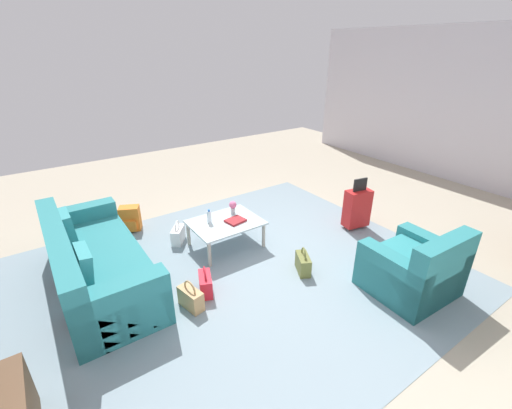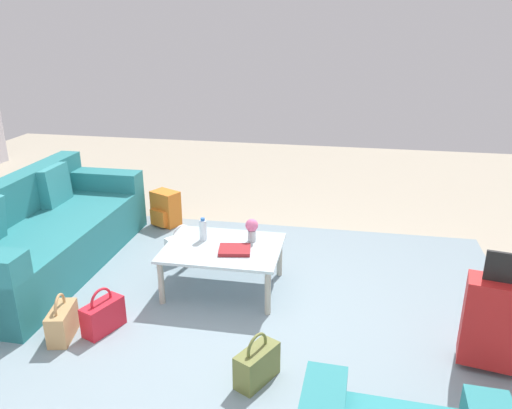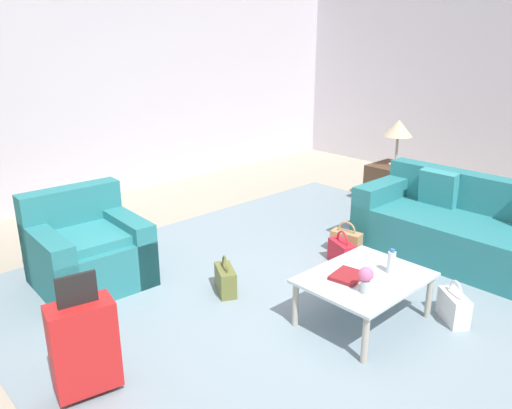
# 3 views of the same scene
# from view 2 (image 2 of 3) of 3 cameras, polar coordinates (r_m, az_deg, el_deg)

# --- Properties ---
(ground_plane) EXTENTS (12.00, 12.00, 0.00)m
(ground_plane) POSITION_cam_2_polar(r_m,az_deg,el_deg) (3.94, 0.32, -13.65)
(ground_plane) COLOR #A89E89
(area_rug) EXTENTS (5.20, 4.40, 0.01)m
(area_rug) POSITION_cam_2_polar(r_m,az_deg,el_deg) (3.91, -9.19, -14.14)
(area_rug) COLOR gray
(area_rug) RESTS_ON ground
(couch) EXTENTS (0.95, 2.31, 0.84)m
(couch) POSITION_cam_2_polar(r_m,az_deg,el_deg) (5.08, -23.50, -3.47)
(couch) COLOR teal
(couch) RESTS_ON ground
(coffee_table) EXTENTS (0.98, 0.76, 0.40)m
(coffee_table) POSITION_cam_2_polar(r_m,az_deg,el_deg) (4.26, -3.79, -5.38)
(coffee_table) COLOR silver
(coffee_table) RESTS_ON ground
(water_bottle) EXTENTS (0.06, 0.06, 0.20)m
(water_bottle) POSITION_cam_2_polar(r_m,az_deg,el_deg) (4.34, -6.07, -2.90)
(water_bottle) COLOR silver
(water_bottle) RESTS_ON coffee_table
(coffee_table_book) EXTENTS (0.29, 0.26, 0.03)m
(coffee_table_book) POSITION_cam_2_polar(r_m,az_deg,el_deg) (4.14, -2.46, -5.21)
(coffee_table_book) COLOR maroon
(coffee_table_book) RESTS_ON coffee_table
(flower_vase) EXTENTS (0.11, 0.11, 0.21)m
(flower_vase) POSITION_cam_2_polar(r_m,az_deg,el_deg) (4.28, -0.49, -2.71)
(flower_vase) COLOR #B2B7BC
(flower_vase) RESTS_ON coffee_table
(suitcase_red) EXTENTS (0.43, 0.29, 0.85)m
(suitcase_red) POSITION_cam_2_polar(r_m,az_deg,el_deg) (3.68, 25.66, -11.97)
(suitcase_red) COLOR red
(suitcase_red) RESTS_ON ground
(handbag_red) EXTENTS (0.25, 0.35, 0.36)m
(handbag_red) POSITION_cam_2_polar(r_m,az_deg,el_deg) (3.98, -17.07, -12.04)
(handbag_red) COLOR red
(handbag_red) RESTS_ON ground
(handbag_white) EXTENTS (0.31, 0.34, 0.36)m
(handbag_white) POSITION_cam_2_polar(r_m,az_deg,el_deg) (4.93, -8.40, -4.77)
(handbag_white) COLOR white
(handbag_white) RESTS_ON ground
(handbag_tan) EXTENTS (0.20, 0.34, 0.36)m
(handbag_tan) POSITION_cam_2_polar(r_m,az_deg,el_deg) (4.00, -21.25, -12.42)
(handbag_tan) COLOR tan
(handbag_tan) RESTS_ON ground
(handbag_olive) EXTENTS (0.27, 0.35, 0.36)m
(handbag_olive) POSITION_cam_2_polar(r_m,az_deg,el_deg) (3.35, 0.12, -17.81)
(handbag_olive) COLOR olive
(handbag_olive) RESTS_ON ground
(backpack_orange) EXTENTS (0.36, 0.34, 0.40)m
(backpack_orange) POSITION_cam_2_polar(r_m,az_deg,el_deg) (5.75, -10.33, -0.52)
(backpack_orange) COLOR orange
(backpack_orange) RESTS_ON ground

